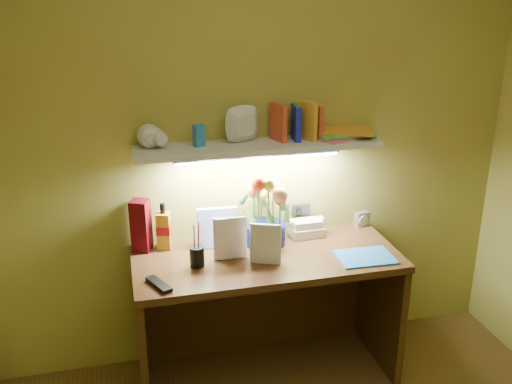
% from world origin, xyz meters
% --- Properties ---
extents(desk, '(1.40, 0.60, 0.75)m').
position_xyz_m(desk, '(0.00, 1.20, 0.38)').
color(desk, '#38260F').
rests_on(desk, ground).
extents(flower_bouquet, '(0.31, 0.31, 0.39)m').
position_xyz_m(flower_bouquet, '(0.03, 1.35, 0.95)').
color(flower_bouquet, '#060C38').
rests_on(flower_bouquet, desk).
extents(telephone, '(0.19, 0.14, 0.11)m').
position_xyz_m(telephone, '(0.28, 1.40, 0.80)').
color(telephone, beige).
rests_on(telephone, desk).
extents(desk_clock, '(0.09, 0.06, 0.09)m').
position_xyz_m(desk_clock, '(0.65, 1.45, 0.79)').
color(desk_clock, '#BBBBC0').
rests_on(desk_clock, desk).
extents(whisky_bottle, '(0.09, 0.09, 0.26)m').
position_xyz_m(whisky_bottle, '(-0.51, 1.42, 0.88)').
color(whisky_bottle, '#B47E17').
rests_on(whisky_bottle, desk).
extents(whisky_box, '(0.12, 0.12, 0.28)m').
position_xyz_m(whisky_box, '(-0.63, 1.43, 0.89)').
color(whisky_box, '#51050E').
rests_on(whisky_box, desk).
extents(pen_cup, '(0.08, 0.08, 0.18)m').
position_xyz_m(pen_cup, '(-0.37, 1.17, 0.84)').
color(pen_cup, black).
rests_on(pen_cup, desk).
extents(art_card, '(0.22, 0.05, 0.22)m').
position_xyz_m(art_card, '(-0.23, 1.38, 0.86)').
color(art_card, white).
rests_on(art_card, desk).
extents(tv_remote, '(0.12, 0.18, 0.02)m').
position_xyz_m(tv_remote, '(-0.58, 1.01, 0.76)').
color(tv_remote, black).
rests_on(tv_remote, desk).
extents(blue_folder, '(0.30, 0.22, 0.01)m').
position_xyz_m(blue_folder, '(0.49, 1.06, 0.75)').
color(blue_folder, blue).
rests_on(blue_folder, desk).
extents(desk_book_a, '(0.18, 0.04, 0.23)m').
position_xyz_m(desk_book_a, '(-0.28, 1.22, 0.87)').
color(desk_book_a, white).
rests_on(desk_book_a, desk).
extents(desk_book_b, '(0.15, 0.08, 0.22)m').
position_xyz_m(desk_book_b, '(-0.10, 1.15, 0.86)').
color(desk_book_b, silver).
rests_on(desk_book_b, desk).
extents(wall_shelf, '(1.32, 0.31, 0.24)m').
position_xyz_m(wall_shelf, '(0.01, 1.38, 1.33)').
color(wall_shelf, silver).
rests_on(wall_shelf, ground).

